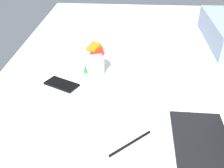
# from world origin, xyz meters

# --- Properties ---
(bed_mattress) EXTENTS (1.80, 1.40, 0.18)m
(bed_mattress) POSITION_xyz_m (0.00, 0.00, 0.09)
(bed_mattress) COLOR white
(bed_mattress) RESTS_ON ground
(laptop) EXTENTS (0.34, 0.24, 0.23)m
(laptop) POSITION_xyz_m (0.61, 0.15, 0.22)
(laptop) COLOR silver
(laptop) RESTS_ON bed_mattress
(snack_cup) EXTENTS (0.09, 0.10, 0.15)m
(snack_cup) POSITION_xyz_m (0.18, -0.27, 0.24)
(snack_cup) COLOR silver
(snack_cup) RESTS_ON bed_mattress
(cell_phone) EXTENTS (0.12, 0.16, 0.01)m
(cell_phone) POSITION_xyz_m (0.28, -0.40, 0.18)
(cell_phone) COLOR black
(cell_phone) RESTS_ON bed_mattress
(charger_cable) EXTENTS (0.12, 0.13, 0.01)m
(charger_cable) POSITION_xyz_m (0.61, -0.11, 0.18)
(charger_cable) COLOR black
(charger_cable) RESTS_ON bed_mattress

